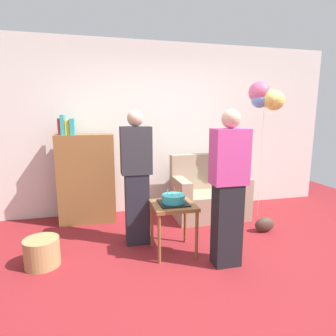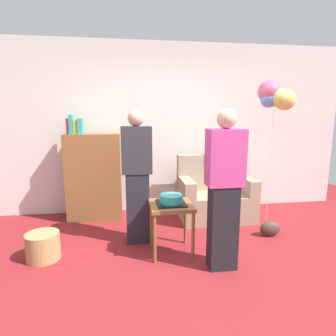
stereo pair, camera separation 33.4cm
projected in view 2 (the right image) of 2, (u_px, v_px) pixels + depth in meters
The scene contains 11 objects.
ground_plane at pixel (193, 271), 2.87m from camera, with size 8.00×8.00×0.00m, color maroon.
wall_back at pixel (166, 129), 4.62m from camera, with size 6.00×0.10×2.70m, color silver.
couch at pixel (215, 196), 4.35m from camera, with size 1.10×0.70×0.96m.
bookshelf at pixel (94, 176), 4.23m from camera, with size 0.80×0.36×1.57m.
side_table at pixel (171, 211), 3.19m from camera, with size 0.48×0.48×0.58m.
birthday_cake at pixel (171, 200), 3.16m from camera, with size 0.32×0.32×0.17m.
person_blowing_candles at pixel (137, 177), 3.41m from camera, with size 0.36×0.22×1.63m.
person_holding_cake at pixel (224, 190), 2.81m from camera, with size 0.36×0.22×1.63m.
wicker_basket at pixel (43, 246), 3.09m from camera, with size 0.36×0.36×0.30m, color #A88451.
handbag at pixel (270, 229), 3.70m from camera, with size 0.28×0.14×0.20m, color #473328.
balloon_bunch at pixel (275, 96), 3.95m from camera, with size 0.51×0.37×2.05m.
Camera 2 is at (-0.63, -2.57, 1.57)m, focal length 30.08 mm.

